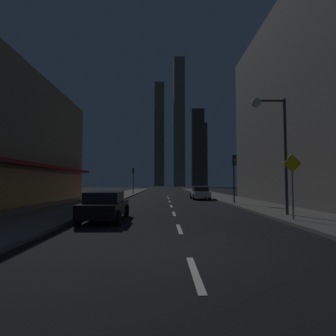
% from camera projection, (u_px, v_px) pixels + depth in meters
% --- Properties ---
extents(ground_plane, '(78.00, 136.00, 0.10)m').
position_uv_depth(ground_plane, '(167.00, 196.00, 39.37)').
color(ground_plane, black).
extents(sidewalk_right, '(4.00, 76.00, 0.15)m').
position_uv_depth(sidewalk_right, '(213.00, 195.00, 39.51)').
color(sidewalk_right, '#605E59').
rests_on(sidewalk_right, ground).
extents(sidewalk_left, '(4.00, 76.00, 0.15)m').
position_uv_depth(sidewalk_left, '(121.00, 195.00, 39.24)').
color(sidewalk_left, '#605E59').
rests_on(sidewalk_left, ground).
extents(lane_marking_center, '(0.16, 33.40, 0.01)m').
position_uv_depth(lane_marking_center, '(171.00, 206.00, 21.01)').
color(lane_marking_center, silver).
rests_on(lane_marking_center, ground).
extents(building_apartment_right, '(11.00, 20.00, 17.38)m').
position_uv_depth(building_apartment_right, '(325.00, 110.00, 24.18)').
color(building_apartment_right, slate).
rests_on(building_apartment_right, ground).
extents(skyscraper_distant_tall, '(5.85, 5.26, 63.03)m').
position_uv_depth(skyscraper_distant_tall, '(159.00, 134.00, 156.81)').
color(skyscraper_distant_tall, '#524E3E').
rests_on(skyscraper_distant_tall, ground).
extents(skyscraper_distant_mid, '(5.52, 6.64, 66.77)m').
position_uv_depth(skyscraper_distant_mid, '(179.00, 122.00, 133.89)').
color(skyscraper_distant_mid, '#5E5946').
rests_on(skyscraper_distant_mid, ground).
extents(skyscraper_distant_short, '(7.62, 5.80, 46.91)m').
position_uv_depth(skyscraper_distant_short, '(198.00, 148.00, 157.65)').
color(skyscraper_distant_short, '#2E2C23').
rests_on(skyscraper_distant_short, ground).
extents(skyscraper_distant_slender, '(5.26, 6.00, 40.20)m').
position_uv_depth(skyscraper_distant_slender, '(203.00, 154.00, 165.49)').
color(skyscraper_distant_slender, '#413D30').
rests_on(skyscraper_distant_slender, ground).
extents(car_parked_near, '(1.98, 4.24, 1.45)m').
position_uv_depth(car_parked_near, '(105.00, 206.00, 13.00)').
color(car_parked_near, black).
rests_on(car_parked_near, ground).
extents(car_parked_far, '(1.98, 4.24, 1.45)m').
position_uv_depth(car_parked_far, '(200.00, 193.00, 29.80)').
color(car_parked_far, silver).
rests_on(car_parked_far, ground).
extents(fire_hydrant_far_left, '(0.42, 0.30, 0.65)m').
position_uv_depth(fire_hydrant_far_left, '(122.00, 194.00, 32.97)').
color(fire_hydrant_far_left, '#B2B2B2').
rests_on(fire_hydrant_far_left, sidewalk_left).
extents(traffic_light_near_right, '(0.32, 0.48, 4.20)m').
position_uv_depth(traffic_light_near_right, '(234.00, 168.00, 22.39)').
color(traffic_light_near_right, '#2D2D2D').
rests_on(traffic_light_near_right, sidewalk_right).
extents(traffic_light_far_left, '(0.32, 0.48, 4.20)m').
position_uv_depth(traffic_light_far_left, '(133.00, 175.00, 41.77)').
color(traffic_light_far_left, '#2D2D2D').
rests_on(traffic_light_far_left, sidewalk_left).
extents(street_lamp_right, '(1.96, 0.56, 6.58)m').
position_uv_depth(street_lamp_right, '(271.00, 127.00, 14.53)').
color(street_lamp_right, '#38383D').
rests_on(street_lamp_right, sidewalk_right).
extents(pedestrian_crossing_sign, '(0.91, 0.08, 3.15)m').
position_uv_depth(pedestrian_crossing_sign, '(292.00, 180.00, 12.50)').
color(pedestrian_crossing_sign, slate).
rests_on(pedestrian_crossing_sign, sidewalk_right).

